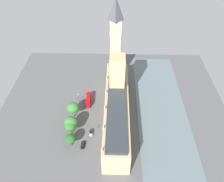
% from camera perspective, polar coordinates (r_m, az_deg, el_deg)
% --- Properties ---
extents(ground_plane, '(140.48, 140.48, 0.00)m').
position_cam_1_polar(ground_plane, '(131.32, 0.28, -7.13)').
color(ground_plane, '#565659').
extents(river_thames, '(30.07, 126.44, 0.25)m').
position_cam_1_polar(river_thames, '(134.20, 13.15, -7.15)').
color(river_thames, slate).
rests_on(river_thames, ground).
extents(parliament_building, '(13.44, 70.48, 35.22)m').
position_cam_1_polar(parliament_building, '(125.57, 1.22, -3.69)').
color(parliament_building, tan).
rests_on(parliament_building, ground).
extents(clock_tower, '(7.55, 7.55, 57.44)m').
position_cam_1_polar(clock_tower, '(144.64, 0.91, 13.34)').
color(clock_tower, '#CCBA8E').
rests_on(clock_tower, ground).
extents(double_decker_bus_corner, '(2.94, 10.58, 4.75)m').
position_cam_1_polar(double_decker_bus_corner, '(139.10, -6.17, -2.29)').
color(double_decker_bus_corner, '#B20C0F').
rests_on(double_decker_bus_corner, ground).
extents(car_silver_kerbside, '(2.15, 4.57, 1.74)m').
position_cam_1_polar(car_silver_kerbside, '(124.29, -5.53, -10.69)').
color(car_silver_kerbside, '#B7B7BC').
rests_on(car_silver_kerbside, ground).
extents(car_black_leading, '(1.97, 4.24, 1.74)m').
position_cam_1_polar(car_black_leading, '(119.98, -7.64, -13.78)').
color(car_black_leading, black).
rests_on(car_black_leading, ground).
extents(pedestrian_far_end, '(0.68, 0.71, 1.70)m').
position_cam_1_polar(pedestrian_far_end, '(126.65, -3.70, -9.24)').
color(pedestrian_far_end, '#336B60').
rests_on(pedestrian_far_end, ground).
extents(plane_tree_trailing, '(5.58, 5.58, 7.97)m').
position_cam_1_polar(plane_tree_trailing, '(117.38, -10.80, -12.19)').
color(plane_tree_trailing, brown).
rests_on(plane_tree_trailing, ground).
extents(plane_tree_by_river_gate, '(7.16, 7.16, 10.85)m').
position_cam_1_polar(plane_tree_by_river_gate, '(121.36, -10.73, -8.01)').
color(plane_tree_by_river_gate, brown).
rests_on(plane_tree_by_river_gate, ground).
extents(plane_tree_midblock, '(7.03, 7.03, 10.79)m').
position_cam_1_polar(plane_tree_midblock, '(128.50, -10.18, -4.29)').
color(plane_tree_midblock, brown).
rests_on(plane_tree_midblock, ground).
extents(plane_tree_opposite_hall, '(6.18, 6.18, 9.95)m').
position_cam_1_polar(plane_tree_opposite_hall, '(120.33, -10.91, -9.00)').
color(plane_tree_opposite_hall, brown).
rests_on(plane_tree_opposite_hall, ground).
extents(street_lamp_under_trees, '(0.56, 0.56, 5.69)m').
position_cam_1_polar(street_lamp_under_trees, '(122.20, -10.43, -10.29)').
color(street_lamp_under_trees, black).
rests_on(street_lamp_under_trees, ground).
extents(street_lamp_near_tower, '(0.56, 0.56, 6.53)m').
position_cam_1_polar(street_lamp_near_tower, '(139.12, -8.75, -1.51)').
color(street_lamp_near_tower, black).
rests_on(street_lamp_near_tower, ground).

